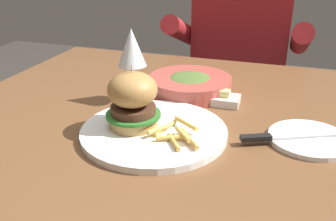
% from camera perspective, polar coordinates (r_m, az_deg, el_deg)
% --- Properties ---
extents(dining_table, '(1.18, 0.98, 0.74)m').
position_cam_1_polar(dining_table, '(0.85, 4.19, -7.11)').
color(dining_table, brown).
rests_on(dining_table, ground).
extents(main_plate, '(0.30, 0.30, 0.01)m').
position_cam_1_polar(main_plate, '(0.76, -2.14, -3.24)').
color(main_plate, white).
rests_on(main_plate, dining_table).
extents(burger_sandwich, '(0.11, 0.11, 0.13)m').
position_cam_1_polar(burger_sandwich, '(0.75, -5.38, 1.62)').
color(burger_sandwich, tan).
rests_on(burger_sandwich, main_plate).
extents(fries_pile, '(0.11, 0.12, 0.02)m').
position_cam_1_polar(fries_pile, '(0.72, 1.18, -3.45)').
color(fries_pile, '#EABC5B').
rests_on(fries_pile, main_plate).
extents(wine_glass, '(0.07, 0.07, 0.18)m').
position_cam_1_polar(wine_glass, '(0.88, -5.54, 9.18)').
color(wine_glass, silver).
rests_on(wine_glass, dining_table).
extents(bread_plate, '(0.16, 0.16, 0.01)m').
position_cam_1_polar(bread_plate, '(0.79, 20.75, -4.08)').
color(bread_plate, white).
rests_on(bread_plate, dining_table).
extents(table_knife, '(0.21, 0.11, 0.01)m').
position_cam_1_polar(table_knife, '(0.76, 17.43, -3.82)').
color(table_knife, silver).
rests_on(table_knife, bread_plate).
extents(butter_dish, '(0.07, 0.06, 0.04)m').
position_cam_1_polar(butter_dish, '(0.91, 8.53, 1.67)').
color(butter_dish, white).
rests_on(butter_dish, dining_table).
extents(soup_bowl, '(0.22, 0.22, 0.05)m').
position_cam_1_polar(soup_bowl, '(0.97, 3.34, 4.07)').
color(soup_bowl, '#B24C42').
rests_on(soup_bowl, dining_table).
extents(diner_person, '(0.51, 0.36, 1.18)m').
position_cam_1_polar(diner_person, '(1.58, 10.55, 4.07)').
color(diner_person, '#282833').
rests_on(diner_person, ground).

